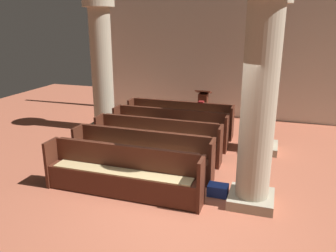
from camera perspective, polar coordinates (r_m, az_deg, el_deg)
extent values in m
plane|color=#AD5B42|center=(6.31, 1.77, -12.55)|extent=(19.20, 19.20, 0.00)
cube|color=beige|center=(11.48, 10.66, 12.51)|extent=(10.00, 0.16, 4.50)
cube|color=#4C2316|center=(9.72, 1.94, 1.17)|extent=(2.93, 0.38, 0.05)
cube|color=#4C2316|center=(9.81, 2.22, 2.85)|extent=(2.93, 0.04, 0.46)
cube|color=#411E13|center=(9.81, 2.32, 4.16)|extent=(2.81, 0.06, 0.02)
cube|color=#442014|center=(10.22, -6.15, 1.98)|extent=(0.06, 0.44, 0.93)
cube|color=#442014|center=(9.43, 10.70, 0.48)|extent=(0.06, 0.44, 0.93)
cube|color=#482115|center=(9.63, 1.63, -0.39)|extent=(2.93, 0.03, 0.40)
cube|color=tan|center=(9.70, 1.91, 1.34)|extent=(2.70, 0.32, 0.03)
cube|color=#4C2316|center=(8.85, 0.21, -0.45)|extent=(2.93, 0.38, 0.05)
cube|color=#4C2316|center=(8.93, 0.54, 1.40)|extent=(2.93, 0.04, 0.46)
cube|color=#411E13|center=(8.91, 0.64, 2.85)|extent=(2.81, 0.06, 0.02)
cube|color=#442014|center=(9.39, -8.52, 0.52)|extent=(0.06, 0.44, 0.93)
cube|color=#442014|center=(8.53, 9.82, -1.27)|extent=(0.06, 0.44, 0.93)
cube|color=#482115|center=(8.76, -0.14, -2.18)|extent=(2.93, 0.03, 0.40)
cube|color=tan|center=(8.82, 0.17, -0.27)|extent=(2.70, 0.32, 0.03)
cube|color=#4C2316|center=(7.99, -1.90, -2.43)|extent=(2.93, 0.38, 0.05)
cube|color=#4C2316|center=(8.06, -1.51, -0.35)|extent=(2.93, 0.04, 0.46)
cube|color=#411E13|center=(8.04, -1.41, 1.24)|extent=(2.81, 0.06, 0.02)
cube|color=#442014|center=(8.59, -11.33, -1.23)|extent=(0.06, 0.44, 0.93)
cube|color=#442014|center=(7.63, 8.74, -3.44)|extent=(0.06, 0.44, 0.93)
cube|color=#482115|center=(7.92, -2.31, -4.36)|extent=(2.93, 0.03, 0.40)
cube|color=tan|center=(7.96, -1.95, -2.24)|extent=(2.70, 0.32, 0.03)
cube|color=#4C2316|center=(7.16, -4.51, -4.87)|extent=(2.93, 0.38, 0.05)
cube|color=#4C2316|center=(7.21, -4.05, -2.53)|extent=(2.93, 0.04, 0.46)
cube|color=#411E13|center=(7.18, -3.94, -0.75)|extent=(2.81, 0.06, 0.02)
cube|color=#442014|center=(7.82, -14.72, -3.32)|extent=(0.06, 0.44, 0.93)
cube|color=#442014|center=(6.76, 7.37, -6.17)|extent=(0.06, 0.44, 0.93)
cube|color=#482115|center=(7.10, -5.01, -7.05)|extent=(2.93, 0.03, 0.40)
cube|color=tan|center=(7.13, -4.58, -4.66)|extent=(2.70, 0.32, 0.03)
cube|color=#4C2316|center=(6.36, -7.82, -7.92)|extent=(2.93, 0.38, 0.05)
cube|color=#4C2316|center=(6.40, -7.26, -5.27)|extent=(2.93, 0.04, 0.46)
cube|color=#411E13|center=(6.36, -7.15, -3.27)|extent=(2.81, 0.06, 0.02)
cube|color=#442014|center=(7.09, -18.84, -5.84)|extent=(0.06, 0.44, 0.93)
cube|color=#442014|center=(5.91, 5.57, -9.70)|extent=(0.06, 0.44, 0.93)
cube|color=#482115|center=(6.32, -8.43, -10.39)|extent=(2.93, 0.03, 0.40)
cube|color=tan|center=(6.33, -7.91, -7.70)|extent=(2.70, 0.32, 0.03)
cube|color=#9F967E|center=(8.91, 15.29, -3.38)|extent=(0.82, 0.82, 0.18)
cylinder|color=#ADA389|center=(8.47, 16.22, 7.79)|extent=(0.61, 0.61, 3.33)
cube|color=#9F967E|center=(10.45, -10.50, -0.01)|extent=(0.82, 0.82, 0.18)
cylinder|color=#ADA389|center=(10.08, -11.05, 9.55)|extent=(0.61, 0.61, 3.33)
cylinder|color=#B6AB90|center=(10.01, -11.67, 19.88)|extent=(0.88, 0.88, 0.30)
cube|color=#9F967E|center=(6.38, 13.78, -11.79)|extent=(0.78, 0.78, 0.18)
cylinder|color=#ADA389|center=(5.76, 15.01, 3.70)|extent=(0.58, 0.58, 3.33)
cube|color=#411E13|center=(11.00, 5.82, 0.74)|extent=(0.45, 0.45, 0.06)
cube|color=#4C2316|center=(10.89, 5.89, 2.99)|extent=(0.28, 0.28, 0.95)
cube|color=#502518|center=(10.77, 5.97, 5.75)|extent=(0.48, 0.35, 0.15)
cube|color=maroon|center=(9.66, 5.60, 4.06)|extent=(0.14, 0.20, 0.04)
cube|color=navy|center=(6.53, 8.38, -10.60)|extent=(0.37, 0.26, 0.21)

